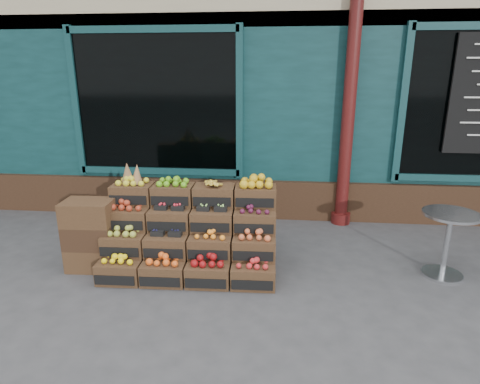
{
  "coord_description": "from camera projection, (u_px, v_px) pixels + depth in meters",
  "views": [
    {
      "loc": [
        0.24,
        -3.78,
        2.21
      ],
      "look_at": [
        -0.2,
        0.7,
        0.85
      ],
      "focal_mm": 30.0,
      "sensor_mm": 36.0,
      "label": 1
    }
  ],
  "objects": [
    {
      "name": "ground",
      "position": [
        252.0,
        288.0,
        4.26
      ],
      "size": [
        60.0,
        60.0,
        0.0
      ],
      "primitive_type": "plane",
      "color": "#3E3E40",
      "rests_on": "ground"
    },
    {
      "name": "shop_facade",
      "position": [
        270.0,
        62.0,
        8.44
      ],
      "size": [
        12.0,
        6.24,
        4.8
      ],
      "color": "#103638",
      "rests_on": "ground"
    },
    {
      "name": "crate_display",
      "position": [
        191.0,
        237.0,
        4.63
      ],
      "size": [
        1.95,
        0.99,
        1.2
      ],
      "rotation": [
        0.0,
        0.0,
        0.03
      ],
      "color": "#452D1B",
      "rests_on": "ground"
    },
    {
      "name": "spare_crates",
      "position": [
        91.0,
        235.0,
        4.59
      ],
      "size": [
        0.56,
        0.4,
        0.82
      ],
      "rotation": [
        0.0,
        0.0,
        0.04
      ],
      "color": "#452D1B",
      "rests_on": "ground"
    },
    {
      "name": "bistro_table",
      "position": [
        448.0,
        237.0,
        4.39
      ],
      "size": [
        0.6,
        0.6,
        0.75
      ],
      "rotation": [
        0.0,
        0.0,
        -0.16
      ],
      "color": "#B4B7BC",
      "rests_on": "ground"
    },
    {
      "name": "shopkeeper",
      "position": [
        185.0,
        153.0,
        6.86
      ],
      "size": [
        0.69,
        0.5,
        1.75
      ],
      "primitive_type": "imported",
      "rotation": [
        0.0,
        0.0,
        3.27
      ],
      "color": "#144616",
      "rests_on": "ground"
    }
  ]
}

